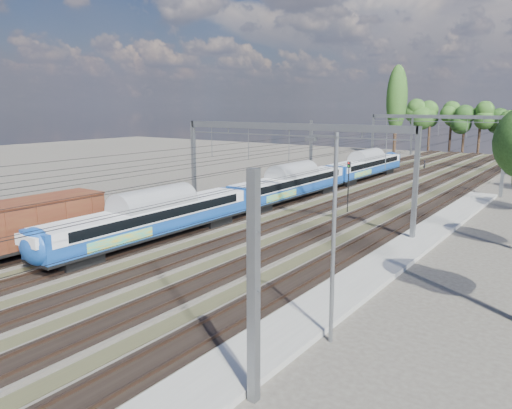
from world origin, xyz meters
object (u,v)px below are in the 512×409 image
Objects in this scene: emu_train at (290,181)px; signal_near at (348,180)px; worker at (425,165)px; lamp_post at (332,232)px.

emu_train is 7.31m from signal_near.
worker is at bearing 85.07° from emu_train.
lamp_post reaches higher than emu_train.
signal_near reaches higher than emu_train.
lamp_post is (11.19, -26.18, 1.90)m from signal_near.
lamp_post is at bearing -178.24° from worker.
emu_train is at bearing 163.27° from signal_near.
emu_train is at bearing 130.08° from lamp_post.
worker is 39.06m from signal_near.
lamp_post is at bearing -55.72° from emu_train.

